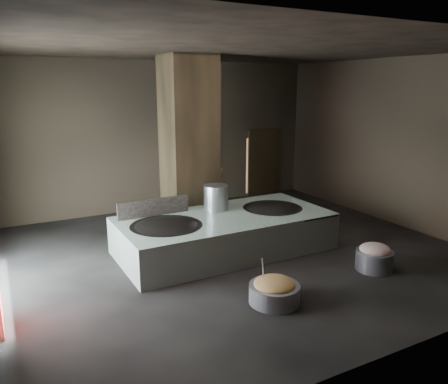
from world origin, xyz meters
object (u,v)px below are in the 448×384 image
cook (216,195)px  wok_left (166,229)px  veg_basin (274,293)px  meat_basin (374,260)px  stock_pot (216,198)px  hearth_platform (225,233)px  wok_right (272,211)px

cook → wok_left: bearing=4.6°
veg_basin → meat_basin: size_ratio=1.19×
wok_left → stock_pot: bearing=21.8°
cook → veg_basin: (-1.21, -4.67, -0.63)m
veg_basin → hearth_platform: bearing=81.1°
wok_left → meat_basin: bearing=-33.1°
wok_left → cook: bearing=42.5°
wok_right → veg_basin: 3.28m
wok_left → veg_basin: (1.04, -2.61, -0.58)m
wok_left → cook: (2.25, 2.06, 0.05)m
stock_pot → cook: (0.75, 1.46, -0.33)m
hearth_platform → stock_pot: size_ratio=7.67×
wok_right → cook: size_ratio=0.89×
hearth_platform → stock_pot: (0.05, 0.55, 0.71)m
hearth_platform → wok_right: (1.35, 0.05, 0.33)m
wok_left → cook: 3.05m
veg_basin → meat_basin: (2.65, 0.21, 0.04)m
hearth_platform → wok_right: bearing=1.3°
hearth_platform → veg_basin: (-0.41, -2.66, -0.26)m
hearth_platform → wok_right: size_ratio=3.41×
cook → wok_right: bearing=67.8°
hearth_platform → wok_left: bearing=-178.9°
wok_right → meat_basin: 2.71m
wok_left → veg_basin: bearing=-68.3°
wok_left → hearth_platform: bearing=2.0°
wok_right → veg_basin: size_ratio=1.57×
hearth_platform → meat_basin: (2.24, -2.45, -0.21)m
hearth_platform → wok_right: wok_right is taller
stock_pot → veg_basin: (-0.46, -3.21, -0.96)m
cook → meat_basin: bearing=70.0°
stock_pot → cook: bearing=62.9°
hearth_platform → cook: size_ratio=3.04×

